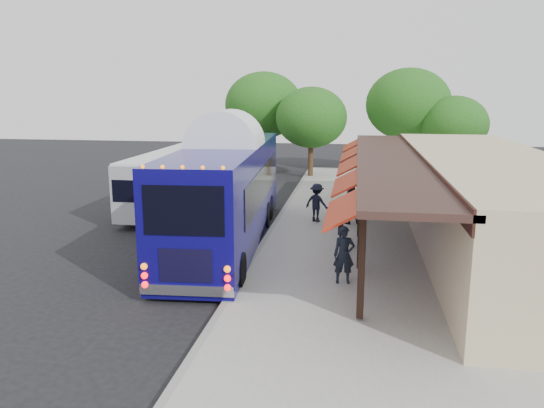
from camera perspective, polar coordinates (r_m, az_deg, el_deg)
The scene contains 15 objects.
ground at distance 18.34m, azimuth -2.63°, elevation -6.93°, with size 90.00×90.00×0.00m, color black.
sidewalk at distance 21.84m, azimuth 12.54°, elevation -3.89°, with size 10.00×40.00×0.15m, color #9E9B93.
curb at distance 22.07m, azimuth -0.41°, elevation -3.42°, with size 0.20×40.00×0.16m, color gray.
station_shelter at distance 21.92m, azimuth 21.61°, elevation 0.37°, with size 8.15×20.00×3.60m.
coach_bus at distance 20.95m, azimuth -4.91°, elevation 1.79°, with size 3.56×13.20×4.18m.
city_bus at distance 28.17m, azimuth -10.01°, elevation 3.01°, with size 2.46×10.98×2.95m.
ped_a at distance 16.44m, azimuth 7.75°, elevation -5.45°, with size 0.65×0.43×1.80m, color black.
ped_b at distance 23.82m, azimuth 8.37°, elevation 0.05°, with size 0.89×0.69×1.83m, color black.
ped_c at distance 26.80m, azimuth 8.57°, elevation 1.29°, with size 1.03×0.43×1.75m, color black.
ped_d at distance 24.04m, azimuth 4.84°, elevation 0.15°, with size 1.13×0.65×1.75m, color black.
sign_board at distance 20.20m, azimuth 7.38°, elevation -2.44°, with size 0.18×0.53×1.17m.
tree_left at distance 37.01m, azimuth 4.24°, elevation 9.26°, with size 4.91×4.91×6.29m.
tree_mid at distance 39.00m, azimuth 14.46°, elevation 10.33°, with size 5.93×5.93×7.59m.
tree_right at distance 37.61m, azimuth 18.99°, elevation 8.09°, with size 4.45×4.45×5.70m.
tree_far at distance 40.33m, azimuth -0.89°, elevation 10.59°, with size 5.80×5.80×7.42m.
Camera 1 is at (3.55, -16.98, 5.95)m, focal length 35.00 mm.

